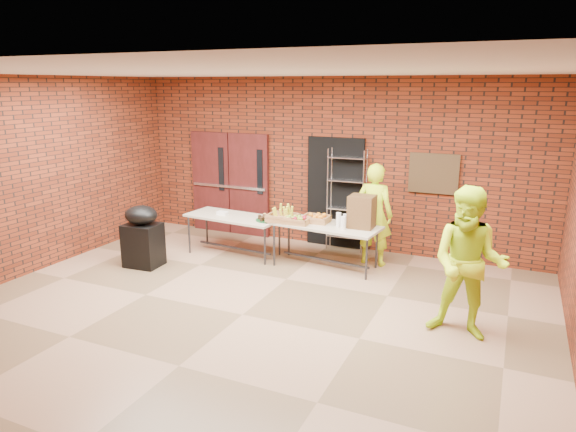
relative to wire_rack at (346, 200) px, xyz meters
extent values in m
cube|color=brown|center=(-0.38, -3.32, -0.98)|extent=(8.00, 7.00, 0.04)
cube|color=silver|center=(-0.38, -3.32, 2.26)|extent=(8.00, 7.00, 0.04)
cube|color=maroon|center=(-0.38, 0.20, 0.64)|extent=(8.00, 0.04, 3.20)
cube|color=maroon|center=(-4.40, -3.32, 0.64)|extent=(0.04, 7.00, 3.20)
cube|color=#4C1615|center=(-3.03, 0.12, 0.09)|extent=(0.88, 0.08, 2.10)
cube|color=#4C1615|center=(-2.13, 0.12, 0.09)|extent=(0.88, 0.08, 2.10)
cube|color=black|center=(-2.75, 0.07, 0.39)|extent=(0.12, 0.02, 0.90)
cube|color=black|center=(-1.85, 0.07, 0.39)|extent=(0.12, 0.02, 0.90)
cube|color=silver|center=(-2.58, 0.06, 0.04)|extent=(1.70, 0.04, 0.05)
cube|color=black|center=(-0.28, 0.14, 0.09)|extent=(1.10, 0.06, 2.10)
cube|color=#402F19|center=(1.52, 0.13, 0.59)|extent=(0.85, 0.04, 0.70)
cube|color=#B7A68B|center=(-1.79, -1.10, -0.25)|extent=(1.82, 0.89, 0.04)
cube|color=#303035|center=(-1.79, -1.10, -0.84)|extent=(1.57, 0.18, 0.03)
cylinder|color=#303035|center=(-2.57, -0.81, -0.61)|extent=(0.04, 0.04, 0.69)
cylinder|color=#303035|center=(-1.00, -0.81, -0.61)|extent=(0.04, 0.04, 0.69)
cylinder|color=#303035|center=(-2.57, -1.40, -0.61)|extent=(0.04, 0.04, 0.69)
cylinder|color=#303035|center=(-1.00, -1.40, -0.61)|extent=(0.04, 0.04, 0.69)
cube|color=#B7A68B|center=(-0.02, -1.06, -0.22)|extent=(1.91, 0.97, 0.04)
cube|color=#303035|center=(-0.02, -1.06, -0.83)|extent=(1.63, 0.22, 0.03)
cylinder|color=#303035|center=(-0.84, -0.75, -0.60)|extent=(0.04, 0.04, 0.72)
cylinder|color=#303035|center=(0.80, -0.75, -0.60)|extent=(0.04, 0.04, 0.72)
cylinder|color=#303035|center=(-0.84, -1.37, -0.60)|extent=(0.04, 0.04, 0.72)
cylinder|color=#303035|center=(0.80, -1.37, -0.60)|extent=(0.04, 0.04, 0.72)
cube|color=#A87043|center=(-0.77, -1.16, -0.16)|extent=(0.50, 0.39, 0.08)
cube|color=#A87043|center=(-0.22, -0.98, -0.17)|extent=(0.45, 0.35, 0.07)
cube|color=#A87043|center=(-0.48, -1.21, -0.17)|extent=(0.43, 0.34, 0.07)
cylinder|color=#134921|center=(-1.07, -1.13, -0.22)|extent=(0.43, 0.43, 0.02)
cube|color=white|center=(-2.01, -1.12, -0.20)|extent=(0.19, 0.13, 0.06)
cube|color=brown|center=(0.59, -0.99, 0.07)|extent=(0.41, 0.36, 0.54)
cylinder|color=white|center=(0.23, -1.12, -0.08)|extent=(0.08, 0.08, 0.24)
cylinder|color=white|center=(0.34, -1.24, -0.09)|extent=(0.07, 0.07, 0.22)
cylinder|color=white|center=(0.33, -1.08, -0.09)|extent=(0.07, 0.07, 0.22)
cube|color=black|center=(-2.89, -2.30, -0.58)|extent=(0.62, 0.52, 0.75)
ellipsoid|color=black|center=(-2.89, -2.30, -0.05)|extent=(0.61, 0.53, 0.32)
imported|color=#D2F81B|center=(0.69, -0.57, -0.07)|extent=(0.69, 0.49, 1.78)
imported|color=#D2F81B|center=(2.43, -2.70, -0.01)|extent=(0.97, 0.78, 1.89)
camera|label=1|loc=(2.85, -8.93, 2.09)|focal=32.00mm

